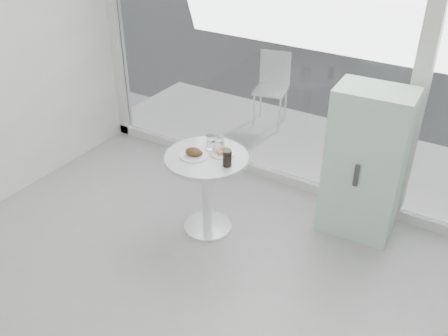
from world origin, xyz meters
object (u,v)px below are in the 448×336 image
Objects in this scene: plate_donut at (223,152)px; water_tumbler_b at (219,144)px; cola_glass at (227,158)px; plate_fritter at (194,153)px; water_tumbler_a at (211,143)px; mint_cabinet at (365,164)px; main_table at (207,178)px; patio_chair at (273,83)px.

plate_donut is 0.09m from water_tumbler_b.
plate_fritter is at bearing -177.50° from cola_glass.
mint_cabinet is at bearing 26.71° from water_tumbler_a.
cola_glass is (0.13, -0.15, 0.05)m from plate_donut.
water_tumbler_a is 0.97× the size of water_tumbler_b.
main_table is 0.27m from plate_fritter.
water_tumbler_a is at bearing 105.72° from main_table.
plate_donut is (0.60, -2.14, 0.23)m from patio_chair.
cola_glass reaches higher than main_table.
mint_cabinet is 2.25m from patio_chair.
water_tumbler_b reaches higher than main_table.
main_table is at bearing -103.67° from water_tumbler_b.
main_table is 2.30m from patio_chair.
patio_chair reaches higher than water_tumbler_b.
patio_chair is 6.18× the size of cola_glass.
water_tumbler_b is (0.04, 0.15, 0.28)m from main_table.
water_tumbler_b is (0.54, -2.09, 0.27)m from patio_chair.
water_tumbler_a is 0.89× the size of cola_glass.
water_tumbler_b is at bearing 143.53° from plate_donut.
plate_fritter is (-1.24, -0.78, 0.11)m from mint_cabinet.
patio_chair is 6.76× the size of water_tumbler_b.
plate_donut is at bearing -152.74° from mint_cabinet.
plate_fritter is at bearing -139.25° from plate_donut.
plate_fritter is at bearing -93.14° from patio_chair.
water_tumbler_a reaches higher than plate_fritter.
mint_cabinet is at bearing 32.26° from plate_fritter.
mint_cabinet reaches higher than main_table.
cola_glass is at bearing -10.50° from main_table.
main_table is 0.28m from plate_donut.
water_tumbler_b is at bearing 76.33° from main_table.
plate_donut is at bearing 132.21° from cola_glass.
patio_chair is 2.18m from water_tumbler_a.
main_table is 1.37m from mint_cabinet.
plate_fritter is 1.89× the size of water_tumbler_a.
main_table is 0.37m from cola_glass.
cola_glass is at bearing -44.54° from water_tumbler_b.
water_tumbler_a reaches higher than plate_donut.
water_tumbler_b reaches higher than plate_donut.
patio_chair is at bearing 105.74° from plate_donut.
patio_chair is (-0.50, 2.24, 0.01)m from main_table.
water_tumbler_b is 0.92× the size of cola_glass.
patio_chair is at bearing 134.21° from mint_cabinet.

